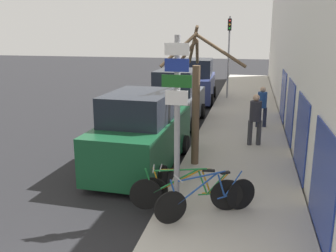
# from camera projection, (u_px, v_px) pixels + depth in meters

# --- Properties ---
(ground_plane) EXTENTS (80.00, 80.00, 0.00)m
(ground_plane) POSITION_uv_depth(u_px,v_px,m) (176.00, 129.00, 15.16)
(ground_plane) COLOR black
(sidewalk_curb) EXTENTS (3.20, 32.00, 0.15)m
(sidewalk_curb) POSITION_uv_depth(u_px,v_px,m) (244.00, 116.00, 17.24)
(sidewalk_curb) COLOR #ADA89E
(sidewalk_curb) RESTS_ON ground
(building_facade) EXTENTS (0.23, 32.00, 6.50)m
(building_facade) POSITION_uv_depth(u_px,v_px,m) (289.00, 46.00, 16.02)
(building_facade) COLOR silver
(building_facade) RESTS_ON ground
(signpost) EXTENTS (0.60, 0.14, 3.66)m
(signpost) POSITION_uv_depth(u_px,v_px,m) (177.00, 119.00, 7.49)
(signpost) COLOR #939399
(signpost) RESTS_ON sidewalk_curb
(bicycle_0) EXTENTS (1.92, 1.34, 0.95)m
(bicycle_0) POSITION_uv_depth(u_px,v_px,m) (207.00, 198.00, 7.66)
(bicycle_0) COLOR black
(bicycle_0) RESTS_ON sidewalk_curb
(bicycle_1) EXTENTS (2.37, 0.62, 0.95)m
(bicycle_1) POSITION_uv_depth(u_px,v_px,m) (186.00, 192.00, 7.93)
(bicycle_1) COLOR black
(bicycle_1) RESTS_ON sidewalk_curb
(bicycle_2) EXTENTS (2.26, 0.48, 0.90)m
(bicycle_2) POSITION_uv_depth(u_px,v_px,m) (191.00, 190.00, 8.08)
(bicycle_2) COLOR black
(bicycle_2) RESTS_ON sidewalk_curb
(parked_car_0) EXTENTS (2.21, 4.66, 2.23)m
(parked_car_0) POSITION_uv_depth(u_px,v_px,m) (142.00, 134.00, 10.72)
(parked_car_0) COLOR #144728
(parked_car_0) RESTS_ON ground
(parked_car_1) EXTENTS (2.01, 4.24, 2.33)m
(parked_car_1) POSITION_uv_depth(u_px,v_px,m) (177.00, 100.00, 15.71)
(parked_car_1) COLOR #51565B
(parked_car_1) RESTS_ON ground
(parked_car_2) EXTENTS (2.25, 4.68, 2.38)m
(parked_car_2) POSITION_uv_depth(u_px,v_px,m) (196.00, 82.00, 20.87)
(parked_car_2) COLOR navy
(parked_car_2) RESTS_ON ground
(pedestrian_near) EXTENTS (0.45, 0.38, 1.72)m
(pedestrian_near) POSITION_uv_depth(u_px,v_px,m) (255.00, 116.00, 12.35)
(pedestrian_near) COLOR #333338
(pedestrian_near) RESTS_ON sidewalk_curb
(pedestrian_far) EXTENTS (0.42, 0.36, 1.61)m
(pedestrian_far) POSITION_uv_depth(u_px,v_px,m) (262.00, 104.00, 14.73)
(pedestrian_far) COLOR #1E2338
(pedestrian_far) RESTS_ON sidewalk_curb
(street_tree) EXTENTS (2.26, 1.75, 3.87)m
(street_tree) POSITION_uv_depth(u_px,v_px,m) (196.00, 98.00, 10.40)
(street_tree) COLOR brown
(street_tree) RESTS_ON sidewalk_curb
(traffic_light) EXTENTS (0.20, 0.30, 4.50)m
(traffic_light) POSITION_uv_depth(u_px,v_px,m) (229.00, 46.00, 20.72)
(traffic_light) COLOR #939399
(traffic_light) RESTS_ON sidewalk_curb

